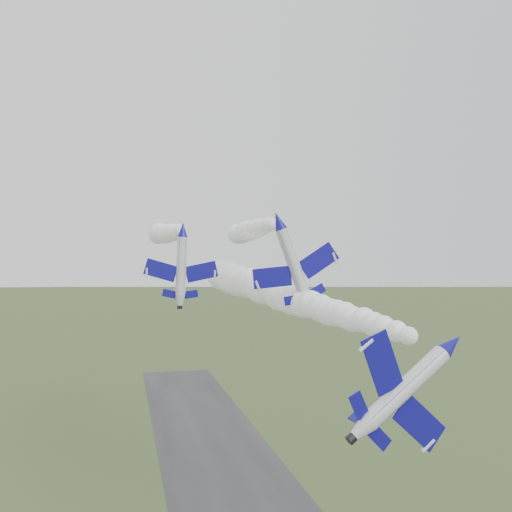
{
  "coord_description": "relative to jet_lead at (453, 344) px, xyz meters",
  "views": [
    {
      "loc": [
        -19.17,
        -52.37,
        39.52
      ],
      "look_at": [
        -2.69,
        18.09,
        40.58
      ],
      "focal_mm": 40.0,
      "sensor_mm": 36.0,
      "label": 1
    }
  ],
  "objects": [
    {
      "name": "jet_lead",
      "position": [
        0.0,
        0.0,
        0.0
      ],
      "size": [
        6.84,
        13.67,
        9.31
      ],
      "rotation": [
        0.0,
        0.96,
        0.15
      ],
      "color": "silver"
    },
    {
      "name": "jet_pair_right",
      "position": [
        -7.54,
        28.79,
        12.68
      ],
      "size": [
        11.3,
        14.25,
        4.73
      ],
      "rotation": [
        0.0,
        -0.34,
        -0.1
      ],
      "color": "silver"
    },
    {
      "name": "smoke_trail_jet_pair_left",
      "position": [
        -19.5,
        68.32,
        12.98
      ],
      "size": [
        7.28,
        70.29,
        4.6
      ],
      "primitive_type": null,
      "rotation": [
        0.0,
        0.0,
        -0.04
      ],
      "color": "white"
    },
    {
      "name": "smoke_trail_jet_pair_right",
      "position": [
        -3.02,
        66.42,
        13.59
      ],
      "size": [
        11.47,
        68.11,
        4.8
      ],
      "primitive_type": null,
      "rotation": [
        0.0,
        0.0,
        -0.1
      ],
      "color": "white"
    },
    {
      "name": "jet_pair_left",
      "position": [
        -19.97,
        30.49,
        11.43
      ],
      "size": [
        9.42,
        11.32,
        2.8
      ],
      "rotation": [
        0.0,
        0.04,
        -0.04
      ],
      "color": "silver"
    },
    {
      "name": "smoke_trail_jet_lead",
      "position": [
        -4.66,
        36.02,
        2.3
      ],
      "size": [
        15.65,
        66.31,
        5.69
      ],
      "primitive_type": null,
      "rotation": [
        0.0,
        0.0,
        0.15
      ],
      "color": "white"
    }
  ]
}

